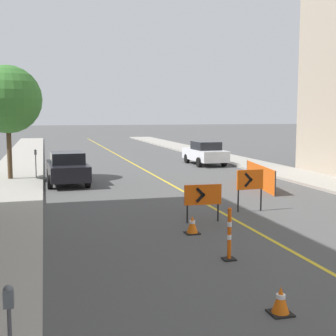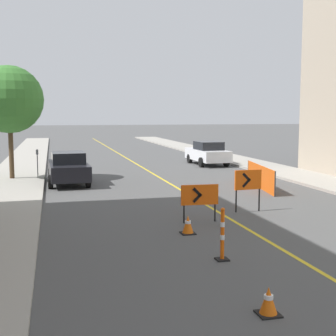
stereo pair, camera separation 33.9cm
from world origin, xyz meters
TOP-DOWN VIEW (x-y plane):
  - lane_stripe at (0.00, 34.61)m, footprint 0.12×69.22m
  - sidewalk_left at (-7.50, 34.61)m, footprint 2.94×69.22m
  - sidewalk_right at (7.50, 34.61)m, footprint 2.94×69.22m
  - traffic_cone_second at (-2.08, 9.57)m, footprint 0.38×0.38m
  - traffic_cone_third at (-1.88, 15.15)m, footprint 0.41×0.41m
  - delineator_post_rear at (-1.78, 12.60)m, footprint 0.29×0.29m
  - arrow_barricade_primary at (-1.11, 16.44)m, footprint 1.21×0.12m
  - arrow_barricade_secondary at (1.03, 17.58)m, footprint 1.03×0.16m
  - safety_mesh_fence at (3.70, 22.27)m, footprint 0.81×4.50m
  - parked_car_curb_near at (-4.87, 25.78)m, footprint 1.96×4.36m
  - parked_car_curb_mid at (4.58, 32.42)m, footprint 1.97×4.37m
  - parking_meter_near_curb at (-6.38, 8.21)m, footprint 0.12×0.11m
  - parking_meter_far_curb at (-6.38, 27.97)m, footprint 0.12×0.11m
  - street_tree_left_near at (-7.65, 27.64)m, footprint 3.43×3.43m

SIDE VIEW (x-z plane):
  - lane_stripe at x=0.00m, z-range 0.00..0.01m
  - sidewalk_left at x=-7.50m, z-range 0.00..0.13m
  - sidewalk_right at x=7.50m, z-range 0.00..0.13m
  - traffic_cone_second at x=-2.08m, z-range 0.00..0.49m
  - traffic_cone_third at x=-1.88m, z-range 0.00..0.52m
  - safety_mesh_fence at x=3.70m, z-range 0.00..1.07m
  - delineator_post_rear at x=-1.78m, z-range -0.08..1.17m
  - parked_car_curb_near at x=-4.87m, z-range 0.00..1.59m
  - parked_car_curb_mid at x=4.58m, z-range 0.00..1.59m
  - arrow_barricade_primary at x=-1.11m, z-range 0.24..1.44m
  - parking_meter_near_curb at x=-6.38m, z-range 0.40..1.70m
  - arrow_barricade_secondary at x=1.03m, z-range 0.32..1.80m
  - parking_meter_far_curb at x=-6.38m, z-range 0.42..1.87m
  - street_tree_left_near at x=-7.65m, z-range 1.28..7.02m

